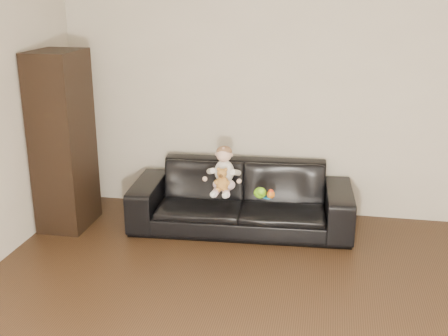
% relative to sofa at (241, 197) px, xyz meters
% --- Properties ---
extents(wall_back, '(5.00, 0.00, 5.00)m').
position_rel_sofa_xyz_m(wall_back, '(0.62, 0.50, 1.00)').
color(wall_back, beige).
rests_on(wall_back, ground).
extents(sofa, '(2.11, 0.93, 0.60)m').
position_rel_sofa_xyz_m(sofa, '(0.00, 0.00, 0.00)').
color(sofa, black).
rests_on(sofa, floor).
extents(cabinet, '(0.42, 0.58, 1.67)m').
position_rel_sofa_xyz_m(cabinet, '(-1.65, -0.25, 0.53)').
color(cabinet, black).
rests_on(cabinet, floor).
extents(shelf_item, '(0.18, 0.25, 0.28)m').
position_rel_sofa_xyz_m(shelf_item, '(-1.63, -0.25, 0.91)').
color(shelf_item, silver).
rests_on(shelf_item, cabinet).
extents(baby, '(0.30, 0.37, 0.43)m').
position_rel_sofa_xyz_m(baby, '(-0.15, -0.11, 0.28)').
color(baby, '#F7D1DB').
rests_on(baby, sofa).
extents(teddy_bear, '(0.12, 0.13, 0.22)m').
position_rel_sofa_xyz_m(teddy_bear, '(-0.14, -0.24, 0.25)').
color(teddy_bear, '#BB7F35').
rests_on(teddy_bear, sofa).
extents(toy_green, '(0.14, 0.16, 0.10)m').
position_rel_sofa_xyz_m(toy_green, '(0.21, -0.23, 0.14)').
color(toy_green, '#6EC917').
rests_on(toy_green, sofa).
extents(toy_rattle, '(0.09, 0.09, 0.07)m').
position_rel_sofa_xyz_m(toy_rattle, '(0.30, -0.22, 0.13)').
color(toy_rattle, orange).
rests_on(toy_rattle, sofa).
extents(toy_blue_disc, '(0.12, 0.12, 0.01)m').
position_rel_sofa_xyz_m(toy_blue_disc, '(0.27, -0.21, 0.10)').
color(toy_blue_disc, '#1777BA').
rests_on(toy_blue_disc, sofa).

